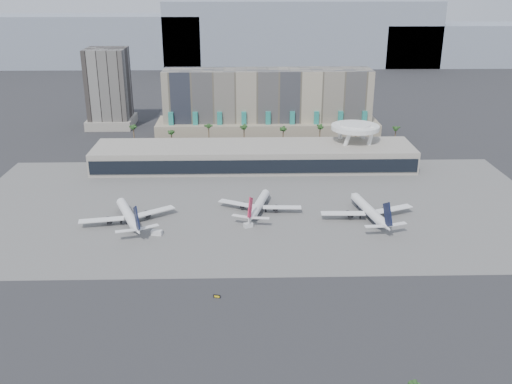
{
  "coord_description": "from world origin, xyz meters",
  "views": [
    {
      "loc": [
        -5.92,
        -182.0,
        97.99
      ],
      "look_at": [
        -0.5,
        40.0,
        12.39
      ],
      "focal_mm": 40.0,
      "sensor_mm": 36.0,
      "label": 1
    }
  ],
  "objects_px": {
    "airliner_left": "(128,215)",
    "airliner_right": "(369,210)",
    "service_vehicle_b": "(248,225)",
    "service_vehicle_a": "(157,233)",
    "taxiway_sign": "(217,296)",
    "airliner_centre": "(259,205)"
  },
  "relations": [
    {
      "from": "airliner_centre",
      "to": "service_vehicle_a",
      "type": "distance_m",
      "value": 47.4
    },
    {
      "from": "service_vehicle_a",
      "to": "taxiway_sign",
      "type": "bearing_deg",
      "value": -51.17
    },
    {
      "from": "service_vehicle_b",
      "to": "taxiway_sign",
      "type": "bearing_deg",
      "value": -124.04
    },
    {
      "from": "airliner_right",
      "to": "service_vehicle_b",
      "type": "bearing_deg",
      "value": 177.77
    },
    {
      "from": "airliner_right",
      "to": "taxiway_sign",
      "type": "bearing_deg",
      "value": -145.79
    },
    {
      "from": "service_vehicle_b",
      "to": "taxiway_sign",
      "type": "relative_size",
      "value": 1.55
    },
    {
      "from": "service_vehicle_b",
      "to": "taxiway_sign",
      "type": "height_order",
      "value": "service_vehicle_b"
    },
    {
      "from": "service_vehicle_a",
      "to": "taxiway_sign",
      "type": "relative_size",
      "value": 1.82
    },
    {
      "from": "airliner_right",
      "to": "taxiway_sign",
      "type": "xyz_separation_m",
      "value": [
        -62.15,
        -62.05,
        -3.2
      ]
    },
    {
      "from": "airliner_left",
      "to": "airliner_right",
      "type": "distance_m",
      "value": 101.34
    },
    {
      "from": "airliner_left",
      "to": "airliner_right",
      "type": "height_order",
      "value": "airliner_right"
    },
    {
      "from": "airliner_centre",
      "to": "service_vehicle_a",
      "type": "bearing_deg",
      "value": -136.81
    },
    {
      "from": "service_vehicle_b",
      "to": "taxiway_sign",
      "type": "distance_m",
      "value": 55.42
    },
    {
      "from": "airliner_right",
      "to": "service_vehicle_a",
      "type": "bearing_deg",
      "value": 178.5
    },
    {
      "from": "taxiway_sign",
      "to": "airliner_left",
      "type": "bearing_deg",
      "value": 136.91
    },
    {
      "from": "service_vehicle_a",
      "to": "service_vehicle_b",
      "type": "distance_m",
      "value": 37.29
    },
    {
      "from": "airliner_left",
      "to": "airliner_centre",
      "type": "distance_m",
      "value": 55.77
    },
    {
      "from": "airliner_centre",
      "to": "airliner_right",
      "type": "bearing_deg",
      "value": 4.04
    },
    {
      "from": "airliner_centre",
      "to": "service_vehicle_b",
      "type": "relative_size",
      "value": 10.4
    },
    {
      "from": "service_vehicle_b",
      "to": "service_vehicle_a",
      "type": "bearing_deg",
      "value": 167.46
    },
    {
      "from": "airliner_left",
      "to": "airliner_centre",
      "type": "xyz_separation_m",
      "value": [
        54.75,
        10.6,
        -0.3
      ]
    },
    {
      "from": "airliner_centre",
      "to": "service_vehicle_b",
      "type": "distance_m",
      "value": 17.05
    }
  ]
}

